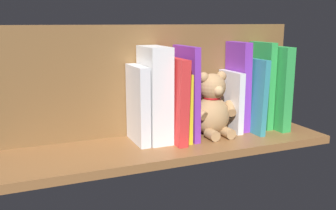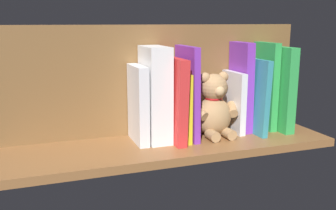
{
  "view_description": "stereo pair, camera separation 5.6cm",
  "coord_description": "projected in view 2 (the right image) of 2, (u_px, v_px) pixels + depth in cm",
  "views": [
    {
      "loc": [
        38.97,
        92.81,
        32.45
      ],
      "look_at": [
        0.0,
        0.0,
        10.4
      ],
      "focal_mm": 40.99,
      "sensor_mm": 36.0,
      "label": 1
    },
    {
      "loc": [
        33.71,
        94.84,
        32.45
      ],
      "look_at": [
        0.0,
        0.0,
        10.4
      ],
      "focal_mm": 40.99,
      "sensor_mm": 36.0,
      "label": 2
    }
  ],
  "objects": [
    {
      "name": "book_7",
      "position": [
        180.0,
        105.0,
        1.07
      ],
      "size": [
        1.42,
        14.38,
        18.85
      ],
      "primitive_type": "cube",
      "color": "yellow",
      "rests_on": "ground_plane"
    },
    {
      "name": "book_6",
      "position": [
        187.0,
        93.0,
        1.07
      ],
      "size": [
        2.2,
        14.32,
        25.88
      ],
      "primitive_type": "cube",
      "rotation": [
        0.0,
        0.02,
        0.0
      ],
      "color": "purple",
      "rests_on": "ground_plane"
    },
    {
      "name": "book_2",
      "position": [
        255.0,
        100.0,
        1.17
      ],
      "size": [
        3.5,
        10.15,
        17.88
      ],
      "primitive_type": "cube",
      "rotation": [
        0.0,
        -0.03,
        0.0
      ],
      "color": "blue",
      "rests_on": "ground_plane"
    },
    {
      "name": "book_5",
      "position": [
        234.0,
        102.0,
        1.14
      ],
      "size": [
        1.88,
        11.92,
        17.96
      ],
      "primitive_type": "cube",
      "color": "silver",
      "rests_on": "ground_plane"
    },
    {
      "name": "dictionary_thick_white",
      "position": [
        155.0,
        94.0,
        1.04
      ],
      "size": [
        5.97,
        12.95,
        25.94
      ],
      "primitive_type": "cube",
      "color": "white",
      "rests_on": "ground_plane"
    },
    {
      "name": "book_1",
      "position": [
        265.0,
        86.0,
        1.17
      ],
      "size": [
        2.16,
        11.32,
        26.29
      ],
      "primitive_type": "cube",
      "color": "green",
      "rests_on": "ground_plane"
    },
    {
      "name": "book_3",
      "position": [
        253.0,
        96.0,
        1.13
      ],
      "size": [
        2.37,
        15.87,
        21.88
      ],
      "primitive_type": "cube",
      "rotation": [
        0.0,
        -0.03,
        0.0
      ],
      "color": "teal",
      "rests_on": "ground_plane"
    },
    {
      "name": "teddy_bear",
      "position": [
        214.0,
        108.0,
        1.1
      ],
      "size": [
        15.02,
        11.86,
        18.5
      ],
      "rotation": [
        0.0,
        0.0,
        0.02
      ],
      "color": "tan",
      "rests_on": "ground_plane"
    },
    {
      "name": "shelf_back_panel",
      "position": [
        156.0,
        80.0,
        1.12
      ],
      "size": [
        90.75,
        1.5,
        31.52
      ],
      "primitive_type": "cube",
      "color": "brown",
      "rests_on": "ground_plane"
    },
    {
      "name": "book_0",
      "position": [
        277.0,
        88.0,
        1.16
      ],
      "size": [
        3.04,
        15.15,
        25.12
      ],
      "primitive_type": "cube",
      "color": "green",
      "rests_on": "ground_plane"
    },
    {
      "name": "book_8",
      "position": [
        173.0,
        100.0,
        1.05
      ],
      "size": [
        3.3,
        16.12,
        22.95
      ],
      "primitive_type": "cube",
      "rotation": [
        0.0,
        -0.03,
        0.0
      ],
      "color": "red",
      "rests_on": "ground_plane"
    },
    {
      "name": "book_4",
      "position": [
        241.0,
        87.0,
        1.14
      ],
      "size": [
        3.01,
        10.7,
        26.53
      ],
      "primitive_type": "cube",
      "rotation": [
        0.0,
        0.02,
        0.0
      ],
      "color": "purple",
      "rests_on": "ground_plane"
    },
    {
      "name": "book_9",
      "position": [
        138.0,
        104.0,
        1.04
      ],
      "size": [
        2.77,
        12.81,
        20.98
      ],
      "primitive_type": "cube",
      "color": "silver",
      "rests_on": "ground_plane"
    },
    {
      "name": "ground_plane",
      "position": [
        168.0,
        146.0,
        1.06
      ],
      "size": [
        90.75,
        26.03,
        2.2
      ],
      "primitive_type": "cube",
      "color": "brown"
    }
  ]
}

